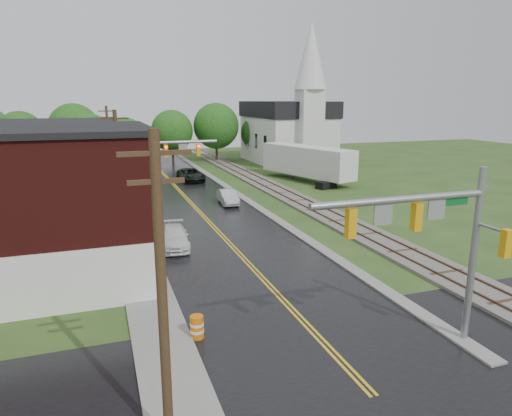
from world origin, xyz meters
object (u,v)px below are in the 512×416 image
traffic_signal_near (432,229)px  tree_left_c (38,152)px  pickup_white (174,237)px  construction_barrel (197,327)px  suv_dark (191,175)px  church (290,125)px  utility_pole_b (119,172)px  utility_pole_c (109,144)px  sedan_silver (228,197)px  semi_trailer (307,161)px  traffic_signal_far (157,158)px  tree_left_e (90,142)px  utility_pole_a (162,294)px  brick_building (14,207)px

traffic_signal_near → tree_left_c: 41.67m
pickup_white → construction_barrel: 12.44m
traffic_signal_near → suv_dark: bearing=91.5°
church → tree_left_c: church is taller
utility_pole_b → pickup_white: bearing=-51.3°
tree_left_c → utility_pole_c: bearing=30.2°
utility_pole_b → sedan_silver: utility_pole_b is taller
utility_pole_b → semi_trailer: bearing=36.0°
church → traffic_signal_near: church is taller
pickup_white → semi_trailer: 28.07m
traffic_signal_far → pickup_white: 9.84m
tree_left_e → utility_pole_a: bearing=-87.4°
utility_pole_c → pickup_white: utility_pole_c is taller
brick_building → church: 50.58m
traffic_signal_near → traffic_signal_far: same height
tree_left_e → church: bearing=15.2°
church → pickup_white: church is taller
utility_pole_b → pickup_white: (3.09, -3.85, -4.04)m
utility_pole_c → traffic_signal_far: bearing=-78.9°
sedan_silver → construction_barrel: (-7.99, -23.65, -0.19)m
utility_pole_b → construction_barrel: size_ratio=9.03×
sedan_silver → suv_dark: bearing=96.8°
utility_pole_a → tree_left_e: utility_pole_a is taller
utility_pole_c → church: bearing=20.0°
church → construction_barrel: church is taller
traffic_signal_near → utility_pole_a: 10.47m
semi_trailer → utility_pole_c: bearing=165.9°
suv_dark → utility_pole_a: bearing=-105.5°
tree_left_e → sedan_silver: (12.06, -16.49, -4.13)m
utility_pole_a → utility_pole_c: size_ratio=1.00×
utility_pole_b → traffic_signal_far: bearing=56.3°
tree_left_c → sedan_silver: 20.39m
church → traffic_signal_far: size_ratio=2.72×
utility_pole_c → pickup_white: bearing=-83.2°
tree_left_c → semi_trailer: 29.66m
traffic_signal_far → utility_pole_b: size_ratio=0.82×
utility_pole_b → suv_dark: (9.19, 20.90, -3.95)m
utility_pole_a → pickup_white: (3.09, 18.15, -4.04)m
traffic_signal_far → pickup_white: bearing=-91.6°
suv_dark → pickup_white: suv_dark is taller
brick_building → traffic_signal_far: 15.03m
brick_building → tree_left_c: brick_building is taller
semi_trailer → construction_barrel: (-20.48, -32.59, -1.97)m
traffic_signal_far → semi_trailer: traffic_signal_far is taller
tree_left_c → sedan_silver: size_ratio=1.83×
traffic_signal_far → utility_pole_a: 27.20m
traffic_signal_near → tree_left_e: tree_left_e is taller
church → tree_left_c: (-33.85, -13.84, -1.32)m
church → construction_barrel: bearing=-117.3°
traffic_signal_far → tree_left_c: (-10.38, 12.90, -0.46)m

